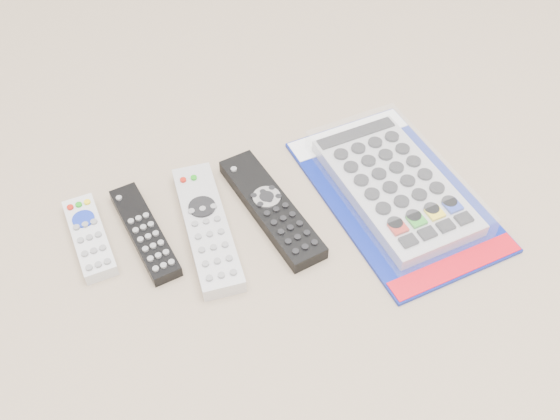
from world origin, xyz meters
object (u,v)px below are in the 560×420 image
object	(u,v)px
remote_slim_black	(145,232)
remote_large_black	(271,208)
jumbo_remote_packaged	(395,184)
remote_small_grey	(89,237)
remote_silver_dvd	(207,227)

from	to	relation	value
remote_slim_black	remote_large_black	size ratio (longest dim) A/B	0.80
jumbo_remote_packaged	remote_small_grey	bearing A→B (deg)	166.31
remote_large_black	jumbo_remote_packaged	size ratio (longest dim) A/B	0.66
remote_slim_black	remote_silver_dvd	xyz separation A→B (m)	(0.08, -0.02, 0.00)
remote_slim_black	jumbo_remote_packaged	size ratio (longest dim) A/B	0.52
remote_silver_dvd	jumbo_remote_packaged	distance (m)	0.27
remote_large_black	jumbo_remote_packaged	bearing A→B (deg)	-18.24
remote_small_grey	remote_silver_dvd	world-z (taller)	remote_silver_dvd
remote_small_grey	remote_large_black	distance (m)	0.25
remote_small_grey	jumbo_remote_packaged	distance (m)	0.43
jumbo_remote_packaged	remote_large_black	bearing A→B (deg)	166.49
remote_silver_dvd	remote_large_black	distance (m)	0.09
remote_small_grey	jumbo_remote_packaged	xyz separation A→B (m)	(0.42, -0.07, 0.01)
remote_small_grey	remote_large_black	bearing A→B (deg)	-12.79
remote_slim_black	remote_silver_dvd	world-z (taller)	remote_silver_dvd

